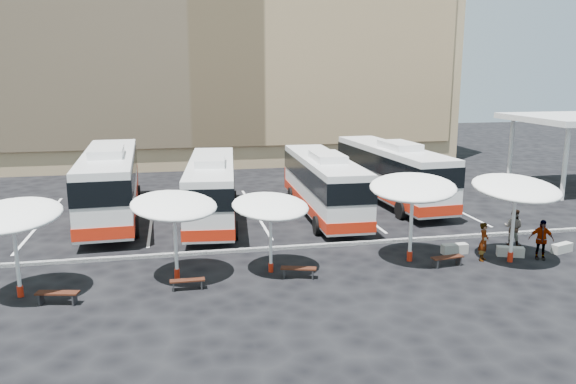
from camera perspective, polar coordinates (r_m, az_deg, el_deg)
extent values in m
plane|color=black|center=(26.02, -0.84, -6.20)|extent=(120.00, 120.00, 0.00)
cube|color=tan|center=(56.62, -7.19, 16.41)|extent=(42.00, 18.00, 25.00)
cube|color=tan|center=(47.55, -6.27, 16.66)|extent=(40.00, 0.30, 20.00)
cylinder|color=white|center=(40.20, 26.33, 2.60)|extent=(0.30, 0.30, 4.80)
cylinder|color=white|center=(45.02, 21.70, 3.89)|extent=(0.30, 0.30, 4.80)
cube|color=black|center=(26.46, -1.04, -5.71)|extent=(34.00, 0.25, 0.15)
cube|color=white|center=(34.11, -23.79, -2.80)|extent=(0.15, 12.00, 0.01)
cube|color=white|center=(33.32, -13.66, -2.43)|extent=(0.15, 12.00, 0.01)
cube|color=white|center=(33.60, -3.39, -1.98)|extent=(0.15, 12.00, 0.01)
cube|color=white|center=(34.93, 6.40, -1.49)|extent=(0.15, 12.00, 0.01)
cube|color=white|center=(37.19, 15.24, -1.01)|extent=(0.15, 12.00, 0.01)
cube|color=white|center=(33.13, -17.64, 1.00)|extent=(3.24, 13.12, 3.26)
cube|color=black|center=(33.02, -17.71, 2.11)|extent=(3.31, 13.19, 1.19)
cube|color=red|center=(33.37, -17.51, -1.01)|extent=(3.31, 13.19, 0.60)
cube|color=red|center=(39.67, -17.01, 1.61)|extent=(2.78, 0.33, 1.52)
cube|color=white|center=(31.77, -17.96, 3.90)|extent=(1.87, 3.32, 0.43)
cylinder|color=black|center=(37.26, -19.22, -0.39)|extent=(0.42, 1.10, 1.09)
cylinder|color=black|center=(37.10, -15.05, -0.18)|extent=(0.42, 1.10, 1.09)
cylinder|color=black|center=(29.40, -20.57, -3.73)|extent=(0.42, 1.10, 1.09)
cylinder|color=black|center=(29.18, -15.28, -3.49)|extent=(0.42, 1.10, 1.09)
cube|color=white|center=(31.41, -7.77, 0.45)|extent=(3.58, 11.80, 2.90)
cube|color=black|center=(31.30, -7.80, 1.49)|extent=(3.64, 11.86, 1.06)
cube|color=red|center=(31.64, -7.71, -1.44)|extent=(3.64, 11.86, 0.53)
cube|color=red|center=(37.24, -7.45, 1.16)|extent=(2.48, 0.44, 1.35)
cube|color=white|center=(30.16, -7.91, 3.14)|extent=(1.83, 3.04, 0.39)
cylinder|color=black|center=(35.07, -9.50, -0.72)|extent=(0.43, 1.00, 0.97)
cylinder|color=black|center=(34.99, -5.55, -0.64)|extent=(0.43, 1.00, 0.97)
cylinder|color=black|center=(28.06, -10.41, -4.00)|extent=(0.43, 1.00, 0.97)
cylinder|color=black|center=(27.96, -5.45, -3.91)|extent=(0.43, 1.00, 0.97)
cube|color=white|center=(32.40, 3.60, 0.94)|extent=(2.77, 11.80, 2.94)
cube|color=black|center=(32.29, 3.61, 1.96)|extent=(2.83, 11.86, 1.08)
cube|color=red|center=(32.63, 3.57, -0.91)|extent=(2.83, 11.86, 0.54)
cube|color=red|center=(38.17, 1.52, 1.54)|extent=(2.51, 0.26, 1.37)
cube|color=white|center=(31.18, 4.06, 3.59)|extent=(1.65, 2.98, 0.39)
cylinder|color=black|center=(35.72, 0.37, -0.31)|extent=(0.37, 0.99, 0.98)
cylinder|color=black|center=(36.23, 4.18, -0.16)|extent=(0.37, 0.99, 0.98)
cylinder|color=black|center=(28.75, 3.01, -3.41)|extent=(0.37, 0.99, 0.98)
cylinder|color=black|center=(29.38, 7.67, -3.16)|extent=(0.37, 0.99, 0.98)
cube|color=white|center=(36.24, 10.44, 2.12)|extent=(3.35, 12.51, 3.09)
cube|color=black|center=(36.14, 10.48, 3.09)|extent=(3.42, 12.58, 1.13)
cube|color=red|center=(36.45, 10.38, 0.37)|extent=(3.42, 12.58, 0.57)
cube|color=red|center=(41.95, 6.77, 2.51)|extent=(2.65, 0.37, 1.44)
cube|color=white|center=(35.06, 11.28, 4.66)|extent=(1.84, 3.19, 0.41)
cylinder|color=black|center=(39.25, 6.40, 0.79)|extent=(0.43, 1.05, 1.03)
cylinder|color=black|center=(40.26, 9.82, 0.97)|extent=(0.43, 1.05, 1.03)
cylinder|color=black|center=(32.36, 11.41, -1.82)|extent=(0.43, 1.05, 1.03)
cylinder|color=black|center=(33.58, 15.36, -1.51)|extent=(0.43, 1.05, 1.03)
cylinder|color=white|center=(22.92, -25.85, -5.98)|extent=(0.17, 0.17, 3.07)
cylinder|color=red|center=(23.34, -25.55, -9.10)|extent=(0.27, 0.27, 0.41)
ellipsoid|color=white|center=(22.51, -26.22, -2.13)|extent=(4.12, 4.16, 1.05)
cylinder|color=white|center=(22.91, -11.34, -5.09)|extent=(0.18, 0.18, 2.99)
cylinder|color=red|center=(23.32, -11.21, -8.13)|extent=(0.29, 0.29, 0.40)
ellipsoid|color=white|center=(22.50, -11.50, -1.33)|extent=(4.51, 4.53, 1.02)
cylinder|color=white|center=(23.22, -1.77, -4.88)|extent=(0.16, 0.16, 2.78)
cylinder|color=red|center=(23.60, -1.75, -7.68)|extent=(0.26, 0.26, 0.37)
ellipsoid|color=white|center=(22.84, -1.80, -1.43)|extent=(3.96, 3.99, 0.95)
cylinder|color=white|center=(25.07, 12.39, -3.30)|extent=(0.20, 0.20, 3.27)
cylinder|color=red|center=(25.48, 12.25, -6.37)|extent=(0.32, 0.32, 0.44)
ellipsoid|color=white|center=(24.69, 12.57, 0.48)|extent=(4.92, 4.94, 1.12)
cylinder|color=white|center=(26.27, 21.88, -3.22)|extent=(0.16, 0.16, 3.26)
cylinder|color=red|center=(26.65, 21.64, -6.15)|extent=(0.26, 0.26, 0.43)
ellipsoid|color=white|center=(25.90, 22.17, 0.38)|extent=(3.98, 4.02, 1.12)
cube|color=black|center=(22.01, -22.39, -9.45)|extent=(1.56, 0.72, 0.06)
cube|color=black|center=(22.33, -23.78, -9.90)|extent=(0.14, 0.39, 0.40)
cube|color=black|center=(21.86, -20.87, -10.12)|extent=(0.14, 0.39, 0.40)
cube|color=black|center=(22.03, -10.20, -8.82)|extent=(1.32, 0.36, 0.05)
cube|color=black|center=(22.10, -11.57, -9.37)|extent=(0.05, 0.34, 0.35)
cube|color=black|center=(22.12, -8.79, -9.24)|extent=(0.05, 0.34, 0.35)
cube|color=black|center=(22.85, 1.08, -7.75)|extent=(1.49, 0.78, 0.06)
cube|color=black|center=(22.97, -0.37, -8.22)|extent=(0.16, 0.37, 0.38)
cube|color=black|center=(22.90, 2.53, -8.31)|extent=(0.16, 0.37, 0.38)
cube|color=black|center=(25.11, 15.89, -6.38)|extent=(1.47, 0.55, 0.06)
cube|color=black|center=(24.87, 14.76, -7.03)|extent=(0.10, 0.37, 0.38)
cube|color=black|center=(25.49, 16.94, -6.69)|extent=(0.10, 0.37, 0.38)
cube|color=gray|center=(26.96, 16.56, -5.56)|extent=(1.21, 0.44, 0.45)
cube|color=gray|center=(27.41, 21.65, -5.65)|extent=(1.23, 0.80, 0.44)
cube|color=gray|center=(28.96, 26.06, -5.13)|extent=(1.17, 0.69, 0.42)
imported|color=black|center=(26.22, 19.28, -4.79)|extent=(0.73, 0.74, 1.72)
imported|color=black|center=(28.95, 21.98, -3.35)|extent=(1.08, 1.10, 1.79)
imported|color=black|center=(27.34, 24.32, -4.42)|extent=(1.15, 0.83, 1.80)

